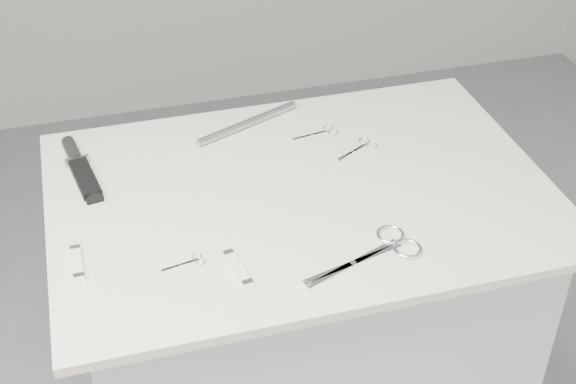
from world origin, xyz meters
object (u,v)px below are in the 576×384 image
object	(u,v)px
large_shears	(383,249)
sheathed_knife	(79,165)
plinth	(299,351)
embroidery_scissors_a	(361,147)
pocket_knife_b	(238,268)
embroidery_scissors_b	(322,132)
tiny_scissors	(189,262)
pocket_knife_a	(77,263)
metal_rail	(248,123)

from	to	relation	value
large_shears	sheathed_knife	bearing A→B (deg)	123.03
plinth	sheathed_knife	bearing A→B (deg)	155.28
embroidery_scissors_a	pocket_knife_b	bearing A→B (deg)	-165.89
sheathed_knife	large_shears	bearing A→B (deg)	-138.73
plinth	embroidery_scissors_b	distance (m)	0.52
sheathed_knife	embroidery_scissors_a	bearing A→B (deg)	-107.59
embroidery_scissors_a	tiny_scissors	distance (m)	0.50
embroidery_scissors_b	pocket_knife_b	distance (m)	0.49
embroidery_scissors_a	pocket_knife_b	xyz separation A→B (m)	(-0.34, -0.32, 0.00)
large_shears	pocket_knife_a	bearing A→B (deg)	150.59
pocket_knife_b	metal_rail	size ratio (longest dim) A/B	0.38
embroidery_scissors_b	tiny_scissors	size ratio (longest dim) A/B	1.33
pocket_knife_a	embroidery_scissors_b	bearing A→B (deg)	-62.25
embroidery_scissors_a	metal_rail	size ratio (longest dim) A/B	0.40
plinth	metal_rail	xyz separation A→B (m)	(-0.05, 0.26, 0.48)
large_shears	embroidery_scissors_b	xyz separation A→B (m)	(0.01, 0.41, -0.00)
embroidery_scissors_b	tiny_scissors	bearing A→B (deg)	-144.72
sheathed_knife	metal_rail	world-z (taller)	sheathed_knife
large_shears	pocket_knife_a	distance (m)	0.55
large_shears	metal_rail	xyz separation A→B (m)	(-0.14, 0.49, 0.01)
embroidery_scissors_a	sheathed_knife	size ratio (longest dim) A/B	0.48
plinth	metal_rail	world-z (taller)	metal_rail
metal_rail	large_shears	bearing A→B (deg)	-74.14
embroidery_scissors_a	pocket_knife_b	distance (m)	0.47
plinth	embroidery_scissors_a	world-z (taller)	embroidery_scissors_a
embroidery_scissors_b	metal_rail	xyz separation A→B (m)	(-0.15, 0.07, 0.01)
large_shears	pocket_knife_a	xyz separation A→B (m)	(-0.54, 0.11, 0.00)
sheathed_knife	pocket_knife_a	bearing A→B (deg)	165.89
tiny_scissors	sheathed_knife	size ratio (longest dim) A/B	0.36
sheathed_knife	metal_rail	bearing A→B (deg)	-89.30
plinth	sheathed_knife	distance (m)	0.67
embroidery_scissors_a	pocket_knife_a	xyz separation A→B (m)	(-0.62, -0.23, 0.00)
pocket_knife_a	tiny_scissors	bearing A→B (deg)	-105.19
embroidery_scissors_a	embroidery_scissors_b	distance (m)	0.10
sheathed_knife	pocket_knife_b	world-z (taller)	sheathed_knife
pocket_knife_a	metal_rail	bearing A→B (deg)	-47.90
tiny_scissors	metal_rail	xyz separation A→B (m)	(0.21, 0.42, 0.01)
plinth	embroidery_scissors_b	bearing A→B (deg)	61.49
embroidery_scissors_a	sheathed_knife	bearing A→B (deg)	143.61
embroidery_scissors_a	pocket_knife_a	world-z (taller)	pocket_knife_a
embroidery_scissors_a	tiny_scissors	bearing A→B (deg)	-175.76
embroidery_scissors_a	metal_rail	xyz separation A→B (m)	(-0.22, 0.15, 0.01)
plinth	sheathed_knife	world-z (taller)	sheathed_knife
pocket_knife_b	pocket_knife_a	bearing A→B (deg)	61.40
large_shears	pocket_knife_b	xyz separation A→B (m)	(-0.27, 0.02, 0.00)
tiny_scissors	pocket_knife_a	distance (m)	0.20
pocket_knife_a	metal_rail	distance (m)	0.55
tiny_scissors	plinth	bearing A→B (deg)	21.08
embroidery_scissors_b	tiny_scissors	world-z (taller)	same
embroidery_scissors_b	embroidery_scissors_a	bearing A→B (deg)	-60.58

